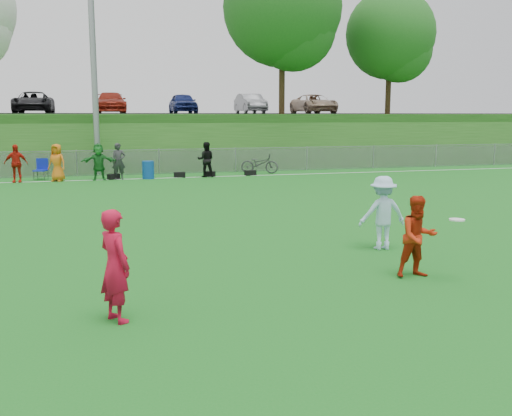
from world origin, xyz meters
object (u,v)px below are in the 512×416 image
object	(u,v)px
player_red_center	(418,237)
recycling_bin	(148,170)
bicycle	(260,164)
frisbee	(457,220)
player_blue	(383,213)
player_red_left	(115,266)

from	to	relation	value
player_red_center	recycling_bin	xyz separation A→B (m)	(-3.38, 18.13, -0.34)
recycling_bin	bicycle	distance (m)	5.86
frisbee	player_red_center	bearing A→B (deg)	140.10
bicycle	frisbee	bearing A→B (deg)	-161.94
player_blue	bicycle	bearing A→B (deg)	-91.72
frisbee	recycling_bin	size ratio (longest dim) A/B	0.33
player_blue	recycling_bin	world-z (taller)	player_blue
player_blue	frisbee	xyz separation A→B (m)	(0.07, -2.63, 0.31)
recycling_bin	player_red_center	bearing A→B (deg)	-79.43
player_red_left	player_blue	size ratio (longest dim) A/B	1.01
frisbee	bicycle	bearing A→B (deg)	84.53
player_blue	bicycle	size ratio (longest dim) A/B	0.86
player_red_left	player_blue	distance (m)	6.64
player_red_center	player_blue	bearing A→B (deg)	80.77
frisbee	recycling_bin	world-z (taller)	frisbee
player_red_left	bicycle	size ratio (longest dim) A/B	0.86
player_red_center	frisbee	size ratio (longest dim) A/B	5.47
player_red_center	player_blue	world-z (taller)	player_blue
player_blue	recycling_bin	size ratio (longest dim) A/B	1.97
player_blue	player_red_left	bearing A→B (deg)	32.43
player_blue	recycling_bin	bearing A→B (deg)	-71.69
player_red_center	bicycle	size ratio (longest dim) A/B	0.79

